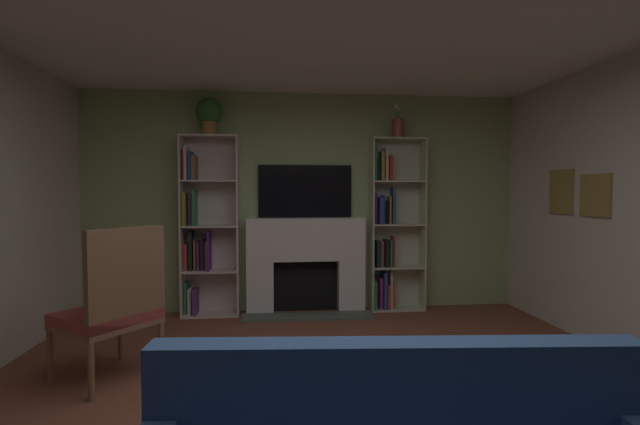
{
  "coord_description": "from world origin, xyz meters",
  "views": [
    {
      "loc": [
        -0.4,
        -2.69,
        1.45
      ],
      "look_at": [
        0.0,
        1.18,
        1.27
      ],
      "focal_mm": 26.03,
      "sensor_mm": 36.0,
      "label": 1
    }
  ],
  "objects_px": {
    "bookshelf_left": "(204,228)",
    "bookshelf_right": "(390,229)",
    "potted_plant": "(209,114)",
    "tv": "(305,191)",
    "vase_with_flowers": "(398,128)",
    "armchair": "(114,305)",
    "fireplace": "(306,262)"
  },
  "relations": [
    {
      "from": "potted_plant",
      "to": "bookshelf_left",
      "type": "bearing_deg",
      "value": 156.96
    },
    {
      "from": "tv",
      "to": "potted_plant",
      "type": "relative_size",
      "value": 2.59
    },
    {
      "from": "fireplace",
      "to": "bookshelf_right",
      "type": "xyz_separation_m",
      "value": [
        1.04,
        0.03,
        0.38
      ]
    },
    {
      "from": "vase_with_flowers",
      "to": "bookshelf_left",
      "type": "bearing_deg",
      "value": 179.17
    },
    {
      "from": "bookshelf_left",
      "to": "armchair",
      "type": "height_order",
      "value": "bookshelf_left"
    },
    {
      "from": "bookshelf_left",
      "to": "bookshelf_right",
      "type": "bearing_deg",
      "value": 0.52
    },
    {
      "from": "armchair",
      "to": "tv",
      "type": "bearing_deg",
      "value": 51.15
    },
    {
      "from": "vase_with_flowers",
      "to": "bookshelf_right",
      "type": "bearing_deg",
      "value": 144.81
    },
    {
      "from": "bookshelf_right",
      "to": "potted_plant",
      "type": "distance_m",
      "value": 2.55
    },
    {
      "from": "tv",
      "to": "bookshelf_right",
      "type": "distance_m",
      "value": 1.14
    },
    {
      "from": "bookshelf_left",
      "to": "bookshelf_right",
      "type": "height_order",
      "value": "same"
    },
    {
      "from": "bookshelf_left",
      "to": "potted_plant",
      "type": "relative_size",
      "value": 4.82
    },
    {
      "from": "vase_with_flowers",
      "to": "armchair",
      "type": "bearing_deg",
      "value": -145.5
    },
    {
      "from": "tv",
      "to": "fireplace",
      "type": "bearing_deg",
      "value": -90.0
    },
    {
      "from": "bookshelf_right",
      "to": "vase_with_flowers",
      "type": "distance_m",
      "value": 1.23
    },
    {
      "from": "fireplace",
      "to": "potted_plant",
      "type": "height_order",
      "value": "potted_plant"
    },
    {
      "from": "fireplace",
      "to": "armchair",
      "type": "bearing_deg",
      "value": -130.26
    },
    {
      "from": "fireplace",
      "to": "bookshelf_right",
      "type": "relative_size",
      "value": 0.72
    },
    {
      "from": "fireplace",
      "to": "potted_plant",
      "type": "distance_m",
      "value": 2.07
    },
    {
      "from": "bookshelf_left",
      "to": "armchair",
      "type": "distance_m",
      "value": 1.99
    },
    {
      "from": "vase_with_flowers",
      "to": "armchair",
      "type": "height_order",
      "value": "vase_with_flowers"
    },
    {
      "from": "armchair",
      "to": "vase_with_flowers",
      "type": "bearing_deg",
      "value": 34.5
    },
    {
      "from": "armchair",
      "to": "bookshelf_left",
      "type": "bearing_deg",
      "value": 78.03
    },
    {
      "from": "bookshelf_left",
      "to": "potted_plant",
      "type": "height_order",
      "value": "potted_plant"
    },
    {
      "from": "fireplace",
      "to": "tv",
      "type": "xyz_separation_m",
      "value": [
        0.0,
        0.1,
        0.84
      ]
    },
    {
      "from": "tv",
      "to": "bookshelf_left",
      "type": "xyz_separation_m",
      "value": [
        -1.2,
        -0.09,
        -0.43
      ]
    },
    {
      "from": "bookshelf_right",
      "to": "armchair",
      "type": "bearing_deg",
      "value": -143.95
    },
    {
      "from": "tv",
      "to": "potted_plant",
      "type": "distance_m",
      "value": 1.44
    },
    {
      "from": "bookshelf_right",
      "to": "vase_with_flowers",
      "type": "bearing_deg",
      "value": -35.19
    },
    {
      "from": "tv",
      "to": "armchair",
      "type": "bearing_deg",
      "value": -128.85
    },
    {
      "from": "potted_plant",
      "to": "armchair",
      "type": "distance_m",
      "value": 2.61
    },
    {
      "from": "tv",
      "to": "vase_with_flowers",
      "type": "distance_m",
      "value": 1.36
    }
  ]
}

